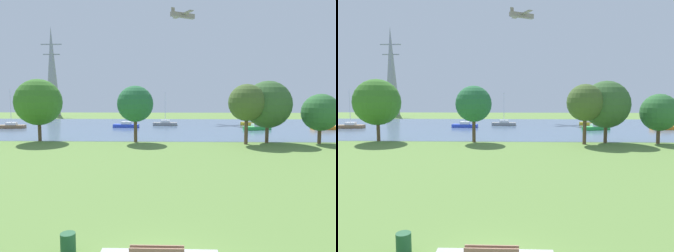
% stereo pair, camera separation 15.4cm
% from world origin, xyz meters
% --- Properties ---
extents(ground_plane, '(160.00, 160.00, 0.00)m').
position_xyz_m(ground_plane, '(0.00, 22.00, 0.00)').
color(ground_plane, olive).
extents(litter_bin, '(0.56, 0.56, 0.80)m').
position_xyz_m(litter_bin, '(-3.41, 1.30, 0.40)').
color(litter_bin, '#1E512D').
rests_on(litter_bin, ground).
extents(water_surface, '(140.00, 40.00, 0.02)m').
position_xyz_m(water_surface, '(0.00, 50.00, 0.01)').
color(water_surface, slate).
rests_on(water_surface, ground).
extents(sailboat_brown, '(4.92, 1.96, 7.17)m').
position_xyz_m(sailboat_brown, '(-29.96, 46.02, 0.47)').
color(sailboat_brown, brown).
rests_on(sailboat_brown, water_surface).
extents(sailboat_yellow, '(5.01, 2.48, 5.89)m').
position_xyz_m(sailboat_yellow, '(15.94, 53.41, 0.45)').
color(sailboat_yellow, yellow).
rests_on(sailboat_yellow, water_surface).
extents(sailboat_blue, '(4.90, 1.86, 6.57)m').
position_xyz_m(sailboat_blue, '(-9.08, 48.32, 0.46)').
color(sailboat_blue, blue).
rests_on(sailboat_blue, water_surface).
extents(sailboat_gray, '(4.91, 1.88, 6.75)m').
position_xyz_m(sailboat_gray, '(-1.82, 52.32, 0.46)').
color(sailboat_gray, gray).
rests_on(sailboat_gray, water_surface).
extents(sailboat_green, '(5.03, 2.89, 7.15)m').
position_xyz_m(sailboat_green, '(14.68, 44.67, 0.46)').
color(sailboat_green, green).
rests_on(sailboat_green, water_surface).
extents(sailboat_orange, '(4.95, 2.11, 6.19)m').
position_xyz_m(sailboat_orange, '(26.92, 45.55, 0.45)').
color(sailboat_orange, orange).
rests_on(sailboat_orange, water_surface).
extents(tree_east_near, '(6.03, 6.03, 8.14)m').
position_xyz_m(tree_east_near, '(-17.44, 30.06, 5.12)').
color(tree_east_near, brown).
rests_on(tree_east_near, ground).
extents(tree_mid_shore, '(4.64, 4.64, 7.25)m').
position_xyz_m(tree_mid_shore, '(-4.73, 29.66, 4.91)').
color(tree_mid_shore, brown).
rests_on(tree_mid_shore, ground).
extents(tree_west_near, '(4.53, 4.53, 7.40)m').
position_xyz_m(tree_west_near, '(9.12, 28.32, 5.11)').
color(tree_west_near, brown).
rests_on(tree_west_near, ground).
extents(tree_west_far, '(5.94, 5.94, 7.85)m').
position_xyz_m(tree_west_far, '(12.04, 29.62, 4.87)').
color(tree_west_far, brown).
rests_on(tree_west_far, ground).
extents(tree_east_far, '(4.59, 4.59, 6.20)m').
position_xyz_m(tree_east_far, '(18.38, 29.06, 3.90)').
color(tree_east_far, brown).
rests_on(tree_east_far, ground).
extents(electricity_pylon, '(6.40, 4.40, 27.06)m').
position_xyz_m(electricity_pylon, '(-37.86, 84.92, 13.54)').
color(electricity_pylon, gray).
rests_on(electricity_pylon, ground).
extents(light_aircraft, '(6.11, 7.85, 2.10)m').
position_xyz_m(light_aircraft, '(1.83, 68.44, 25.79)').
color(light_aircraft, gray).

